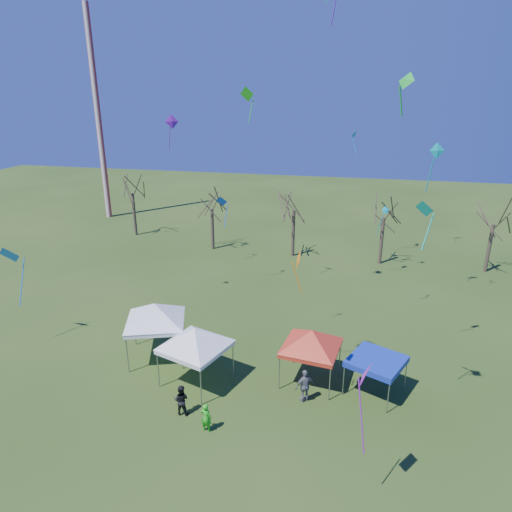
{
  "coord_description": "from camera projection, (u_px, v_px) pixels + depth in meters",
  "views": [
    {
      "loc": [
        3.51,
        -18.2,
        15.45
      ],
      "look_at": [
        -1.28,
        3.0,
        7.58
      ],
      "focal_mm": 32.0,
      "sensor_mm": 36.0,
      "label": 1
    }
  ],
  "objects": [
    {
      "name": "tree_0",
      "position": [
        131.0,
        178.0,
        49.91
      ],
      "size": [
        3.83,
        3.83,
        8.44
      ],
      "color": "#3D2D21",
      "rests_on": "ground"
    },
    {
      "name": "kite_14",
      "position": [
        10.0,
        255.0,
        28.09
      ],
      "size": [
        1.55,
        1.08,
        3.9
      ],
      "rotation": [
        0.0,
        0.0,
        3.09
      ],
      "color": "blue",
      "rests_on": "ground"
    },
    {
      "name": "radio_mast",
      "position": [
        98.0,
        117.0,
        55.41
      ],
      "size": [
        0.7,
        0.7,
        25.0
      ],
      "primitive_type": "cylinder",
      "color": "silver",
      "rests_on": "ground"
    },
    {
      "name": "kite_2",
      "position": [
        172.0,
        122.0,
        40.2
      ],
      "size": [
        1.16,
        1.14,
        3.17
      ],
      "rotation": [
        0.0,
        0.0,
        0.77
      ],
      "color": "purple",
      "rests_on": "ground"
    },
    {
      "name": "kite_25",
      "position": [
        406.0,
        82.0,
        15.8
      ],
      "size": [
        0.76,
        0.75,
        1.51
      ],
      "rotation": [
        0.0,
        0.0,
        5.53
      ],
      "color": "green",
      "rests_on": "ground"
    },
    {
      "name": "person_green",
      "position": [
        206.0,
        418.0,
        21.78
      ],
      "size": [
        0.6,
        0.44,
        1.53
      ],
      "primitive_type": "imported",
      "rotation": [
        0.0,
        0.0,
        3.01
      ],
      "color": "green",
      "rests_on": "ground"
    },
    {
      "name": "kite_11",
      "position": [
        247.0,
        94.0,
        31.89
      ],
      "size": [
        1.21,
        0.83,
        2.48
      ],
      "rotation": [
        0.0,
        0.0,
        2.82
      ],
      "color": "#1DA219",
      "rests_on": "ground"
    },
    {
      "name": "tree_1",
      "position": [
        211.0,
        194.0,
        45.55
      ],
      "size": [
        3.42,
        3.42,
        7.54
      ],
      "color": "#3D2D21",
      "rests_on": "ground"
    },
    {
      "name": "tree_3",
      "position": [
        385.0,
        201.0,
        41.41
      ],
      "size": [
        3.59,
        3.59,
        7.91
      ],
      "color": "#3D2D21",
      "rests_on": "ground"
    },
    {
      "name": "kite_22",
      "position": [
        385.0,
        212.0,
        38.5
      ],
      "size": [
        0.96,
        0.89,
        2.57
      ],
      "rotation": [
        0.0,
        0.0,
        0.47
      ],
      "color": "#0CA9BB",
      "rests_on": "ground"
    },
    {
      "name": "tree_4",
      "position": [
        497.0,
        206.0,
        39.45
      ],
      "size": [
        3.58,
        3.58,
        7.89
      ],
      "color": "#3D2D21",
      "rests_on": "ground"
    },
    {
      "name": "person_dark",
      "position": [
        181.0,
        400.0,
        22.94
      ],
      "size": [
        0.83,
        0.66,
        1.64
      ],
      "primitive_type": "imported",
      "rotation": [
        0.0,
        0.0,
        3.19
      ],
      "color": "black",
      "rests_on": "ground"
    },
    {
      "name": "kite_17",
      "position": [
        437.0,
        152.0,
        23.24
      ],
      "size": [
        0.84,
        0.55,
        2.57
      ],
      "rotation": [
        0.0,
        0.0,
        0.36
      ],
      "color": "#0BB3B1",
      "rests_on": "ground"
    },
    {
      "name": "kite_1",
      "position": [
        298.0,
        259.0,
        20.05
      ],
      "size": [
        0.5,
        0.98,
        2.19
      ],
      "rotation": [
        0.0,
        0.0,
        4.88
      ],
      "color": "orange",
      "rests_on": "ground"
    },
    {
      "name": "kite_19",
      "position": [
        354.0,
        135.0,
        37.27
      ],
      "size": [
        0.65,
        0.79,
        1.88
      ],
      "rotation": [
        0.0,
        0.0,
        4.28
      ],
      "color": "#1586E6",
      "rests_on": "ground"
    },
    {
      "name": "tent_white_west",
      "position": [
        154.0,
        307.0,
        27.11
      ],
      "size": [
        4.44,
        4.44,
        4.15
      ],
      "rotation": [
        0.0,
        0.0,
        0.34
      ],
      "color": "gray",
      "rests_on": "ground"
    },
    {
      "name": "kite_27",
      "position": [
        425.0,
        209.0,
        19.72
      ],
      "size": [
        1.02,
        0.98,
        2.22
      ],
      "rotation": [
        0.0,
        0.0,
        2.44
      ],
      "color": "#0DCDB1",
      "rests_on": "ground"
    },
    {
      "name": "tent_red",
      "position": [
        312.0,
        334.0,
        24.87
      ],
      "size": [
        4.16,
        4.16,
        3.71
      ],
      "rotation": [
        0.0,
        0.0,
        -0.14
      ],
      "color": "gray",
      "rests_on": "ground"
    },
    {
      "name": "ground",
      "position": [
        268.0,
        421.0,
        22.68
      ],
      "size": [
        140.0,
        140.0,
        0.0
      ],
      "primitive_type": "plane",
      "color": "#284014",
      "rests_on": "ground"
    },
    {
      "name": "tree_2",
      "position": [
        294.0,
        193.0,
        43.39
      ],
      "size": [
        3.71,
        3.71,
        8.18
      ],
      "color": "#3D2D21",
      "rests_on": "ground"
    },
    {
      "name": "tent_white_mid",
      "position": [
        195.0,
        332.0,
        24.69
      ],
      "size": [
        4.23,
        4.23,
        3.94
      ],
      "rotation": [
        0.0,
        0.0,
        -0.33
      ],
      "color": "gray",
      "rests_on": "ground"
    },
    {
      "name": "tent_blue",
      "position": [
        376.0,
        362.0,
        24.22
      ],
      "size": [
        3.51,
        3.51,
        2.09
      ],
      "rotation": [
        0.0,
        0.0,
        -0.43
      ],
      "color": "gray",
      "rests_on": "ground"
    },
    {
      "name": "kite_13",
      "position": [
        222.0,
        201.0,
        41.73
      ],
      "size": [
        1.26,
        0.92,
        2.93
      ],
      "rotation": [
        0.0,
        0.0,
        2.95
      ],
      "color": "blue",
      "rests_on": "ground"
    },
    {
      "name": "person_grey",
      "position": [
        305.0,
        386.0,
        23.84
      ],
      "size": [
        1.16,
        1.01,
        1.88
      ],
      "primitive_type": "imported",
      "rotation": [
        0.0,
        0.0,
        3.76
      ],
      "color": "slate",
      "rests_on": "ground"
    },
    {
      "name": "kite_5",
      "position": [
        364.0,
        376.0,
        16.14
      ],
      "size": [
        0.81,
        1.37,
        4.23
      ],
      "rotation": [
        0.0,
        0.0,
        4.45
      ],
      "color": "purple",
      "rests_on": "ground"
    }
  ]
}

